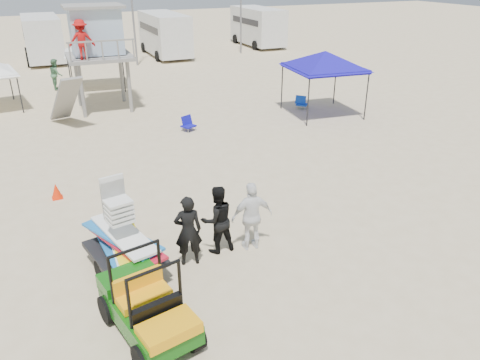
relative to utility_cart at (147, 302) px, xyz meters
name	(u,v)px	position (x,y,z in m)	size (l,w,h in m)	color
ground	(273,284)	(3.01, 0.42, -0.83)	(140.00, 140.00, 0.00)	beige
utility_cart	(147,302)	(0.00, 0.00, 0.00)	(1.60, 2.52, 1.77)	#0F540D
surf_trailer	(122,240)	(0.00, 2.33, 0.06)	(1.75, 2.67, 2.18)	black
man_left	(188,231)	(1.52, 2.03, 0.09)	(0.67, 0.44, 1.84)	black
man_mid	(217,219)	(2.37, 2.28, 0.08)	(0.88, 0.68, 1.81)	black
man_right	(252,216)	(3.22, 2.03, 0.10)	(1.09, 0.45, 1.85)	white
lifeguard_tower	(95,35)	(1.86, 16.90, 2.81)	(3.13, 3.13, 4.88)	gray
canopy_blue	(325,54)	(11.52, 11.48, 2.08)	(3.47, 3.47, 3.45)	black
canopy_white_c	(92,40)	(2.30, 21.44, 1.93)	(3.37, 3.37, 3.30)	black
cone_near	(56,191)	(-1.18, 7.11, -0.58)	(0.34, 0.34, 0.50)	#F82A07
beach_chair_b	(188,123)	(4.71, 11.80, -0.51)	(0.70, 0.78, 0.64)	#0F0EA0
beach_chair_c	(301,102)	(11.12, 12.77, -0.51)	(0.73, 0.86, 0.64)	#1043B5
rv_mid_left	(42,37)	(0.01, 31.92, 0.97)	(2.65, 6.50, 3.25)	silver
rv_mid_right	(164,32)	(9.01, 30.42, 0.97)	(2.64, 7.00, 3.25)	silver
rv_far_right	(258,25)	(18.01, 31.92, 0.97)	(2.64, 6.60, 3.25)	silver
light_pole_left	(132,7)	(6.01, 27.42, 3.17)	(0.14, 0.14, 8.00)	slate
light_pole_right	(241,2)	(15.01, 28.92, 3.17)	(0.14, 0.14, 8.00)	slate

